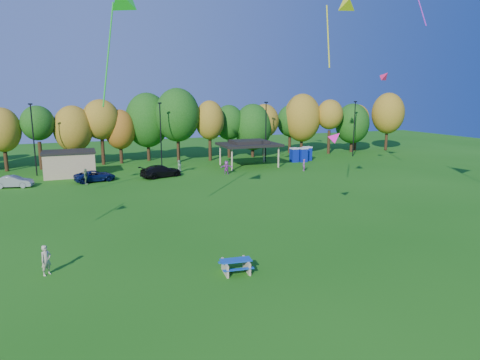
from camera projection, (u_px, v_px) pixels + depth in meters
name	position (u px, v px, depth m)	size (l,w,h in m)	color
ground	(269.00, 288.00, 22.86)	(160.00, 160.00, 0.00)	#19600F
tree_line	(133.00, 124.00, 62.96)	(93.57, 10.55, 11.15)	black
lamp_posts	(161.00, 133.00, 59.19)	(64.50, 0.25, 9.09)	black
utility_building	(70.00, 163.00, 53.77)	(6.30, 4.30, 3.25)	tan
pavilion	(249.00, 144.00, 61.01)	(8.20, 6.20, 3.77)	tan
porta_potties	(302.00, 154.00, 65.84)	(3.75, 2.11, 2.18)	#0B1E95
picnic_table	(236.00, 265.00, 24.80)	(1.94, 1.66, 0.78)	tan
kite_flyer	(46.00, 260.00, 24.37)	(0.65, 0.42, 1.77)	#BDAB8E
car_b	(14.00, 182.00, 47.44)	(1.39, 4.00, 1.32)	#98979C
car_c	(95.00, 176.00, 50.75)	(2.16, 4.69, 1.30)	#0C194B
car_d	(161.00, 171.00, 53.37)	(2.13, 5.25, 1.52)	black
far_person_0	(86.00, 177.00, 48.85)	(1.08, 0.45, 1.85)	#5F8451
far_person_2	(304.00, 165.00, 57.69)	(0.58, 0.38, 1.60)	#9D4B9F
far_person_3	(179.00, 166.00, 56.64)	(0.81, 0.52, 1.65)	#6E9062
far_person_4	(226.00, 167.00, 55.30)	(1.64, 0.52, 1.77)	#AA47A9
kite_0	(385.00, 76.00, 50.28)	(1.47, 1.71, 1.45)	#E51B52
kite_4	(346.00, 2.00, 30.47)	(1.89, 3.37, 5.52)	yellow
kite_7	(336.00, 137.00, 32.01)	(1.48, 1.32, 1.21)	#E70C95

